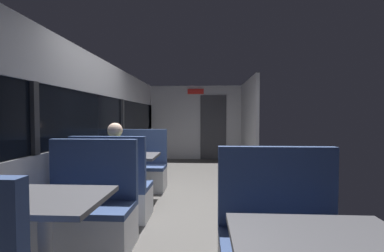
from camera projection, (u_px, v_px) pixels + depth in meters
ground_plane at (185, 204)px, 4.01m from camera, size 3.30×9.20×0.02m
carriage_window_panel_left at (92, 132)px, 4.05m from camera, size 0.09×8.48×2.30m
carriage_end_bulkhead at (198, 123)px, 8.15m from camera, size 2.90×0.11×2.30m
carriage_aisle_panel_right at (248, 124)px, 6.89m from camera, size 0.08×2.40×2.30m
dining_table_near_window at (44, 210)px, 1.95m from camera, size 0.90×0.70×0.74m
bench_near_window_facing_entry at (87, 215)px, 2.66m from camera, size 0.95×0.50×1.10m
dining_table_mid_window at (129, 161)px, 4.08m from camera, size 0.90×0.70×0.74m
bench_mid_window_facing_end at (113, 194)px, 3.39m from camera, size 0.95×0.50×1.10m
bench_mid_window_facing_entry at (140, 171)px, 4.79m from camera, size 0.95×0.50×1.10m
bench_front_aisle_facing_entry at (282, 250)px, 1.97m from camera, size 0.95×0.50×1.10m
seated_passenger at (115, 177)px, 3.45m from camera, size 0.47×0.55×1.26m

